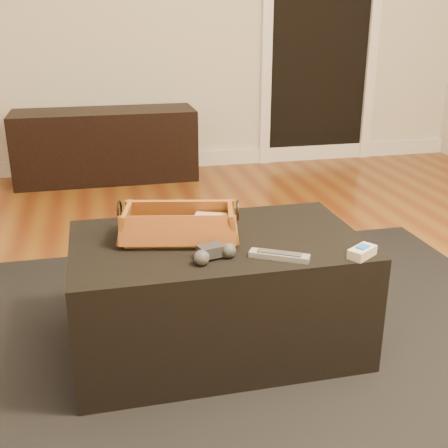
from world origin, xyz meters
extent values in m
cube|color=brown|center=(0.00, 0.00, -0.01)|extent=(5.00, 5.50, 0.01)
cube|color=white|center=(0.00, 2.73, 0.06)|extent=(5.00, 0.04, 0.12)
cube|color=black|center=(1.30, 2.73, 1.02)|extent=(0.82, 0.02, 2.00)
cube|color=white|center=(0.85, 2.72, 1.02)|extent=(0.08, 0.05, 2.05)
cube|color=white|center=(1.75, 2.72, 1.02)|extent=(0.08, 0.05, 2.05)
cube|color=black|center=(-0.43, 2.51, 0.26)|extent=(1.30, 0.45, 0.51)
cube|color=black|center=(-0.13, 0.06, 0.01)|extent=(2.60, 2.00, 0.01)
cube|color=black|center=(-0.13, 0.11, 0.22)|extent=(1.00, 0.60, 0.42)
cube|color=black|center=(-0.28, 0.12, 0.46)|extent=(0.22, 0.07, 0.02)
cube|color=tan|center=(-0.14, 0.14, 0.48)|extent=(0.13, 0.11, 0.06)
cube|color=olive|center=(-0.25, 0.13, 0.44)|extent=(0.38, 0.23, 0.01)
cube|color=#A36124|center=(-0.23, 0.22, 0.50)|extent=(0.38, 0.11, 0.10)
cube|color=#B15F28|center=(-0.27, 0.04, 0.50)|extent=(0.38, 0.11, 0.10)
cube|color=olive|center=(-0.07, 0.09, 0.50)|extent=(0.07, 0.19, 0.10)
cube|color=#965421|center=(-0.43, 0.17, 0.50)|extent=(0.07, 0.19, 0.10)
torus|color=black|center=(-0.06, 0.09, 0.54)|extent=(0.02, 0.07, 0.07)
torus|color=black|center=(-0.45, 0.17, 0.54)|extent=(0.02, 0.07, 0.07)
cube|color=#272729|center=(-0.18, -0.05, 0.46)|extent=(0.09, 0.07, 0.04)
sphere|color=#38393C|center=(-0.22, -0.09, 0.46)|extent=(0.06, 0.06, 0.05)
sphere|color=#353538|center=(-0.12, -0.06, 0.46)|extent=(0.06, 0.06, 0.05)
cube|color=gray|center=(0.03, -0.10, 0.44)|extent=(0.19, 0.13, 0.02)
cube|color=#39393C|center=(0.03, -0.10, 0.45)|extent=(0.14, 0.10, 0.00)
cube|color=beige|center=(0.29, -0.15, 0.45)|extent=(0.11, 0.10, 0.03)
cube|color=blue|center=(0.29, -0.15, 0.47)|extent=(0.05, 0.05, 0.01)
camera|label=1|loc=(-0.51, -1.65, 1.16)|focal=45.00mm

